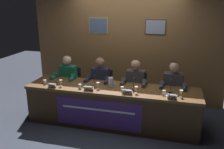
% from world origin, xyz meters
% --- Properties ---
extents(ground_plane, '(12.00, 12.00, 0.00)m').
position_xyz_m(ground_plane, '(0.00, 0.00, 0.00)').
color(ground_plane, '#383D4C').
extents(wall_back_panelled, '(4.49, 0.14, 2.60)m').
position_xyz_m(wall_back_panelled, '(-0.00, 1.31, 1.30)').
color(wall_back_panelled, brown).
rests_on(wall_back_panelled, ground_plane).
extents(conference_table, '(3.29, 0.80, 0.76)m').
position_xyz_m(conference_table, '(-0.00, -0.11, 0.52)').
color(conference_table, brown).
rests_on(conference_table, ground_plane).
extents(chair_far_left, '(0.44, 0.45, 0.90)m').
position_xyz_m(chair_far_left, '(-1.12, 0.58, 0.43)').
color(chair_far_left, black).
rests_on(chair_far_left, ground_plane).
extents(panelist_far_left, '(0.51, 0.48, 1.22)m').
position_xyz_m(panelist_far_left, '(-1.12, 0.38, 0.71)').
color(panelist_far_left, black).
rests_on(panelist_far_left, ground_plane).
extents(nameplate_far_left, '(0.15, 0.06, 0.08)m').
position_xyz_m(nameplate_far_left, '(-1.09, -0.31, 0.80)').
color(nameplate_far_left, white).
rests_on(nameplate_far_left, conference_table).
extents(juice_glass_far_left, '(0.06, 0.06, 0.12)m').
position_xyz_m(juice_glass_far_left, '(-0.96, -0.20, 0.85)').
color(juice_glass_far_left, white).
rests_on(juice_glass_far_left, conference_table).
extents(water_cup_far_left, '(0.06, 0.06, 0.08)m').
position_xyz_m(water_cup_far_left, '(-1.32, -0.17, 0.80)').
color(water_cup_far_left, silver).
rests_on(water_cup_far_left, conference_table).
extents(microphone_far_left, '(0.06, 0.17, 0.22)m').
position_xyz_m(microphone_far_left, '(-1.14, -0.05, 0.83)').
color(microphone_far_left, black).
rests_on(microphone_far_left, conference_table).
extents(chair_center_left, '(0.44, 0.45, 0.90)m').
position_xyz_m(chair_center_left, '(-0.37, 0.58, 0.43)').
color(chair_center_left, black).
rests_on(chair_center_left, ground_plane).
extents(panelist_center_left, '(0.51, 0.48, 1.22)m').
position_xyz_m(panelist_center_left, '(-0.37, 0.38, 0.71)').
color(panelist_center_left, black).
rests_on(panelist_center_left, ground_plane).
extents(nameplate_center_left, '(0.18, 0.06, 0.08)m').
position_xyz_m(nameplate_center_left, '(-0.37, -0.29, 0.80)').
color(nameplate_center_left, white).
rests_on(nameplate_center_left, conference_table).
extents(juice_glass_center_left, '(0.06, 0.06, 0.12)m').
position_xyz_m(juice_glass_center_left, '(-0.23, -0.16, 0.85)').
color(juice_glass_center_left, white).
rests_on(juice_glass_center_left, conference_table).
extents(water_cup_center_left, '(0.06, 0.06, 0.08)m').
position_xyz_m(water_cup_center_left, '(-0.56, -0.23, 0.80)').
color(water_cup_center_left, silver).
rests_on(water_cup_center_left, conference_table).
extents(microphone_center_left, '(0.06, 0.17, 0.22)m').
position_xyz_m(microphone_center_left, '(-0.35, -0.07, 0.83)').
color(microphone_center_left, black).
rests_on(microphone_center_left, conference_table).
extents(chair_center_right, '(0.44, 0.45, 0.90)m').
position_xyz_m(chair_center_right, '(0.37, 0.58, 0.43)').
color(chair_center_right, black).
rests_on(chair_center_right, ground_plane).
extents(panelist_center_right, '(0.51, 0.48, 1.22)m').
position_xyz_m(panelist_center_right, '(0.37, 0.38, 0.71)').
color(panelist_center_right, black).
rests_on(panelist_center_right, ground_plane).
extents(nameplate_center_right, '(0.18, 0.06, 0.08)m').
position_xyz_m(nameplate_center_right, '(0.35, -0.28, 0.80)').
color(nameplate_center_right, white).
rests_on(nameplate_center_right, conference_table).
extents(juice_glass_center_right, '(0.06, 0.06, 0.12)m').
position_xyz_m(juice_glass_center_right, '(0.50, -0.20, 0.85)').
color(juice_glass_center_right, white).
rests_on(juice_glass_center_right, conference_table).
extents(water_cup_center_right, '(0.06, 0.06, 0.08)m').
position_xyz_m(water_cup_center_right, '(0.23, -0.16, 0.80)').
color(water_cup_center_right, silver).
rests_on(water_cup_center_right, conference_table).
extents(microphone_center_right, '(0.06, 0.17, 0.22)m').
position_xyz_m(microphone_center_right, '(0.41, -0.05, 0.83)').
color(microphone_center_right, black).
rests_on(microphone_center_right, conference_table).
extents(chair_far_right, '(0.44, 0.45, 0.90)m').
position_xyz_m(chair_far_right, '(1.12, 0.58, 0.43)').
color(chair_far_right, black).
rests_on(chair_far_right, ground_plane).
extents(panelist_far_right, '(0.51, 0.48, 1.22)m').
position_xyz_m(panelist_far_right, '(1.12, 0.38, 0.71)').
color(panelist_far_right, black).
rests_on(panelist_far_right, ground_plane).
extents(nameplate_far_right, '(0.15, 0.06, 0.08)m').
position_xyz_m(nameplate_far_right, '(1.12, -0.30, 0.80)').
color(nameplate_far_right, white).
rests_on(nameplate_far_right, conference_table).
extents(juice_glass_far_right, '(0.06, 0.06, 0.12)m').
position_xyz_m(juice_glass_far_right, '(1.26, -0.18, 0.85)').
color(juice_glass_far_right, white).
rests_on(juice_glass_far_right, conference_table).
extents(water_cup_far_right, '(0.06, 0.06, 0.08)m').
position_xyz_m(water_cup_far_right, '(0.97, -0.16, 0.80)').
color(water_cup_far_right, silver).
rests_on(water_cup_far_right, conference_table).
extents(microphone_far_right, '(0.06, 0.17, 0.22)m').
position_xyz_m(microphone_far_right, '(1.08, -0.00, 0.83)').
color(microphone_far_right, black).
rests_on(microphone_far_right, conference_table).
extents(water_pitcher_central, '(0.15, 0.10, 0.21)m').
position_xyz_m(water_pitcher_central, '(-0.02, -0.01, 0.85)').
color(water_pitcher_central, silver).
rests_on(water_pitcher_central, conference_table).
extents(document_stack_far_right, '(0.23, 0.18, 0.01)m').
position_xyz_m(document_stack_far_right, '(1.10, -0.17, 0.77)').
color(document_stack_far_right, white).
rests_on(document_stack_far_right, conference_table).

